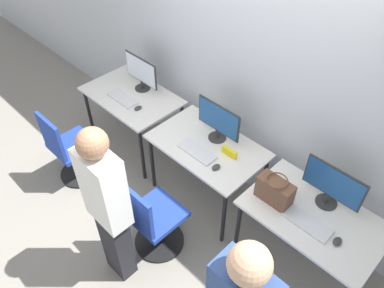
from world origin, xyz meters
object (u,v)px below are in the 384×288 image
object	(u,v)px
office_chair_center	(153,222)
monitor_right	(333,185)
keyboard_left	(123,98)
keyboard_right	(307,223)
keyboard_center	(197,152)
person_center	(108,205)
monitor_center	(218,121)
mouse_center	(216,167)
monitor_left	(141,72)
handbag	(275,191)
mouse_right	(337,241)
mouse_left	(138,108)
office_chair_left	(71,152)

from	to	relation	value
office_chair_center	monitor_right	world-z (taller)	monitor_right
keyboard_left	keyboard_right	bearing A→B (deg)	0.08
keyboard_center	person_center	xyz separation A→B (m)	(0.04, -1.02, 0.16)
keyboard_center	keyboard_left	bearing A→B (deg)	178.66
keyboard_left	monitor_center	bearing A→B (deg)	12.46
keyboard_center	person_center	bearing A→B (deg)	-87.82
keyboard_center	mouse_center	bearing A→B (deg)	-5.90
monitor_left	handbag	world-z (taller)	monitor_left
monitor_center	keyboard_right	world-z (taller)	monitor_center
keyboard_center	office_chair_center	xyz separation A→B (m)	(0.08, -0.65, -0.39)
monitor_center	mouse_center	distance (m)	0.46
mouse_center	mouse_right	size ratio (longest dim) A/B	1.00
office_chair_center	keyboard_right	bearing A→B (deg)	32.13
mouse_left	mouse_right	distance (m)	2.33
mouse_left	mouse_right	bearing A→B (deg)	0.30
monitor_left	person_center	xyz separation A→B (m)	(1.21, -1.33, -0.05)
office_chair_left	mouse_center	xyz separation A→B (m)	(1.51, 0.65, 0.39)
mouse_center	office_chair_center	world-z (taller)	office_chair_center
mouse_center	monitor_center	bearing A→B (deg)	130.39
office_chair_left	monitor_right	bearing A→B (deg)	22.64
keyboard_right	monitor_left	bearing A→B (deg)	173.08
person_center	monitor_right	bearing A→B (deg)	49.94
monitor_left	monitor_center	world-z (taller)	same
monitor_center	keyboard_right	bearing A→B (deg)	-12.30
keyboard_left	keyboard_right	xyz separation A→B (m)	(2.34, 0.00, 0.00)
mouse_center	monitor_right	world-z (taller)	monitor_right
mouse_left	monitor_center	world-z (taller)	monitor_center
monitor_center	mouse_right	size ratio (longest dim) A/B	5.54
monitor_center	keyboard_center	xyz separation A→B (m)	(0.00, -0.29, -0.20)
mouse_left	keyboard_center	bearing A→B (deg)	-1.96
mouse_left	person_center	xyz separation A→B (m)	(0.95, -1.05, 0.15)
monitor_left	mouse_left	bearing A→B (deg)	-47.17
monitor_left	mouse_left	distance (m)	0.43
monitor_center	mouse_center	bearing A→B (deg)	-49.61
mouse_right	handbag	bearing A→B (deg)	-179.71
keyboard_right	mouse_center	bearing A→B (deg)	-176.30
office_chair_left	keyboard_right	xyz separation A→B (m)	(2.41, 0.71, 0.39)
mouse_left	handbag	xyz separation A→B (m)	(1.75, 0.01, 0.10)
keyboard_right	mouse_right	world-z (taller)	mouse_right
keyboard_center	office_chair_left	bearing A→B (deg)	-151.25
keyboard_center	mouse_right	bearing A→B (deg)	1.74
keyboard_left	handbag	bearing A→B (deg)	0.36
person_center	office_chair_center	bearing A→B (deg)	83.59
monitor_right	keyboard_left	bearing A→B (deg)	-172.75
monitor_left	keyboard_left	xyz separation A→B (m)	(0.00, -0.29, -0.20)
keyboard_left	monitor_center	distance (m)	1.22
office_chair_center	person_center	xyz separation A→B (m)	(-0.04, -0.37, 0.54)
person_center	handbag	size ratio (longest dim) A/B	5.60
monitor_left	keyboard_center	distance (m)	1.23
monitor_left	keyboard_left	distance (m)	0.35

